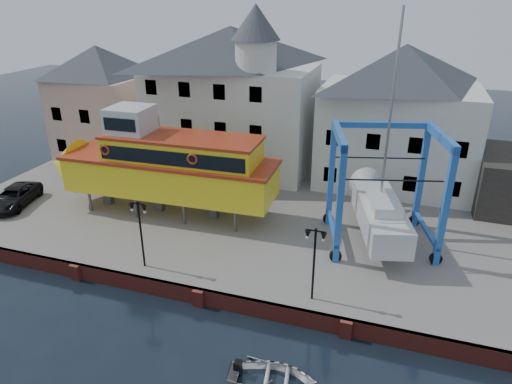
% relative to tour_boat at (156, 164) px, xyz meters
% --- Properties ---
extents(ground, '(140.00, 140.00, 0.00)m').
position_rel_tour_boat_xyz_m(ground, '(6.81, -8.12, -4.58)').
color(ground, black).
rests_on(ground, ground).
extents(hardstanding, '(44.00, 22.00, 1.00)m').
position_rel_tour_boat_xyz_m(hardstanding, '(6.81, 2.88, -4.08)').
color(hardstanding, slate).
rests_on(hardstanding, ground).
extents(quay_wall, '(44.00, 0.47, 1.00)m').
position_rel_tour_boat_xyz_m(quay_wall, '(6.81, -8.02, -4.08)').
color(quay_wall, maroon).
rests_on(quay_wall, ground).
extents(building_pink, '(8.00, 7.00, 10.30)m').
position_rel_tour_boat_xyz_m(building_pink, '(-11.19, 9.87, 1.57)').
color(building_pink, tan).
rests_on(building_pink, hardstanding).
extents(building_white_main, '(14.00, 8.30, 14.00)m').
position_rel_tour_boat_xyz_m(building_white_main, '(1.94, 10.27, 2.76)').
color(building_white_main, silver).
rests_on(building_white_main, hardstanding).
extents(building_white_right, '(12.00, 8.00, 11.20)m').
position_rel_tour_boat_xyz_m(building_white_right, '(15.81, 10.87, 2.02)').
color(building_white_right, silver).
rests_on(building_white_right, hardstanding).
extents(lamp_post_left, '(1.12, 0.32, 4.20)m').
position_rel_tour_boat_xyz_m(lamp_post_left, '(2.81, -6.92, -0.41)').
color(lamp_post_left, black).
rests_on(lamp_post_left, hardstanding).
extents(lamp_post_right, '(1.12, 0.32, 4.20)m').
position_rel_tour_boat_xyz_m(lamp_post_right, '(12.81, -6.92, -0.41)').
color(lamp_post_right, black).
rests_on(lamp_post_right, hardstanding).
extents(tour_boat, '(17.56, 4.68, 7.60)m').
position_rel_tour_boat_xyz_m(tour_boat, '(0.00, 0.00, 0.00)').
color(tour_boat, '#59595E').
rests_on(tour_boat, hardstanding).
extents(travel_lift, '(7.70, 9.66, 14.14)m').
position_rel_tour_boat_xyz_m(travel_lift, '(15.38, 1.00, -1.23)').
color(travel_lift, blue).
rests_on(travel_lift, hardstanding).
extents(van, '(3.48, 5.44, 1.40)m').
position_rel_tour_boat_xyz_m(van, '(-10.78, -2.71, -2.88)').
color(van, black).
rests_on(van, hardstanding).
extents(motorboat_b, '(4.28, 3.34, 0.81)m').
position_rel_tour_boat_xyz_m(motorboat_b, '(12.16, -12.10, -4.58)').
color(motorboat_b, silver).
rests_on(motorboat_b, ground).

